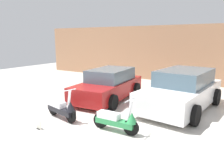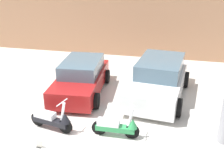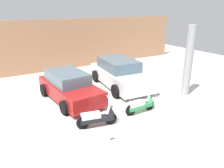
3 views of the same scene
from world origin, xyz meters
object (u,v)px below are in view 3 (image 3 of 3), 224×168
Objects in this scene: scooter_front_right at (142,104)px; support_column_side at (189,61)px; car_rear_left at (69,87)px; car_rear_center at (120,74)px; scooter_front_left at (99,117)px; placard_near_left_scooter at (112,136)px.

support_column_side is (3.08, 0.44, 1.33)m from scooter_front_right.
car_rear_left is 1.18× the size of support_column_side.
car_rear_center is at bearing 128.16° from support_column_side.
scooter_front_left is 4.41m from car_rear_center.
scooter_front_left is 2.86m from car_rear_left.
support_column_side is at bearing 16.04° from placard_near_left_scooter.
car_rear_center is 3.57m from support_column_side.
car_rear_left is at bearing 102.58° from scooter_front_left.
scooter_front_left is at bearing -4.10° from car_rear_left.
support_column_side is at bearing 60.97° from car_rear_left.
car_rear_center reaches higher than scooter_front_right.
car_rear_left reaches higher than scooter_front_left.
scooter_front_right is at bearing -11.23° from car_rear_center.
scooter_front_right is at bearing 26.81° from placard_near_left_scooter.
placard_near_left_scooter is 5.56m from support_column_side.
car_rear_left is (-2.06, 2.76, 0.27)m from scooter_front_right.
support_column_side reaches higher than car_rear_center.
car_rear_left is 3.05m from car_rear_center.
scooter_front_right is (2.03, 0.08, -0.01)m from scooter_front_left.
car_rear_left reaches higher than placard_near_left_scooter.
scooter_front_right reaches higher than placard_near_left_scooter.
car_rear_left is 3.83m from placard_near_left_scooter.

